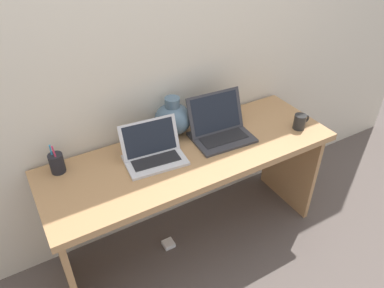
# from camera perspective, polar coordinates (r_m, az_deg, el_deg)

# --- Properties ---
(ground_plane) EXTENTS (6.00, 6.00, 0.00)m
(ground_plane) POSITION_cam_1_polar(r_m,az_deg,el_deg) (2.50, 0.00, -14.42)
(ground_plane) COLOR #564C47
(back_wall) EXTENTS (4.40, 0.04, 2.40)m
(back_wall) POSITION_cam_1_polar(r_m,az_deg,el_deg) (2.02, -4.70, 14.73)
(back_wall) COLOR beige
(back_wall) RESTS_ON ground
(desk) EXTENTS (1.64, 0.56, 0.72)m
(desk) POSITION_cam_1_polar(r_m,az_deg,el_deg) (2.09, 0.00, -4.30)
(desk) COLOR #AD7F51
(desk) RESTS_ON ground
(laptop_left) EXTENTS (0.33, 0.25, 0.20)m
(laptop_left) POSITION_cam_1_polar(r_m,az_deg,el_deg) (1.94, -6.13, -0.93)
(laptop_left) COLOR silver
(laptop_left) RESTS_ON desk
(laptop_right) EXTENTS (0.35, 0.28, 0.24)m
(laptop_right) POSITION_cam_1_polar(r_m,az_deg,el_deg) (2.11, 4.20, 2.80)
(laptop_right) COLOR #333338
(laptop_right) RESTS_ON desk
(green_vase) EXTENTS (0.21, 0.21, 0.23)m
(green_vase) POSITION_cam_1_polar(r_m,az_deg,el_deg) (2.11, -2.99, 4.00)
(green_vase) COLOR slate
(green_vase) RESTS_ON desk
(coffee_mug) EXTENTS (0.11, 0.07, 0.09)m
(coffee_mug) POSITION_cam_1_polar(r_m,az_deg,el_deg) (2.27, 16.42, 3.35)
(coffee_mug) COLOR black
(coffee_mug) RESTS_ON desk
(pen_cup) EXTENTS (0.07, 0.07, 0.17)m
(pen_cup) POSITION_cam_1_polar(r_m,az_deg,el_deg) (1.96, -20.24, -2.79)
(pen_cup) COLOR black
(pen_cup) RESTS_ON desk
(power_brick) EXTENTS (0.07, 0.07, 0.03)m
(power_brick) POSITION_cam_1_polar(r_m,az_deg,el_deg) (2.46, -3.68, -15.20)
(power_brick) COLOR white
(power_brick) RESTS_ON ground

